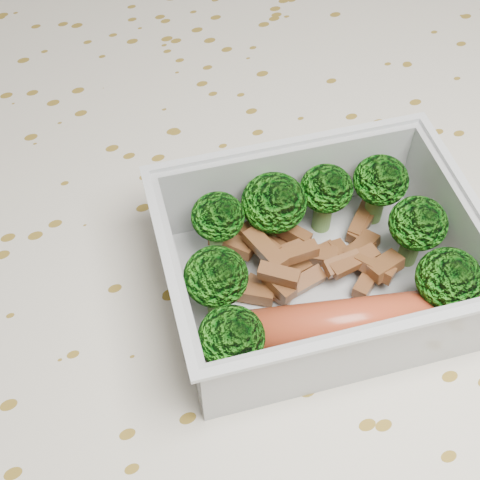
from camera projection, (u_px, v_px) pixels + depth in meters
name	position (u px, v px, depth m)	size (l,w,h in m)	color
dining_table	(250.00, 330.00, 0.49)	(1.40, 0.90, 0.75)	brown
tablecloth	(251.00, 294.00, 0.45)	(1.46, 0.96, 0.19)	silver
lunch_container	(318.00, 269.00, 0.39)	(0.20, 0.16, 0.06)	silver
broccoli_florets	(315.00, 239.00, 0.38)	(0.16, 0.13, 0.05)	#608C3F
meat_pile	(311.00, 258.00, 0.40)	(0.11, 0.08, 0.03)	brown
sausage	(346.00, 322.00, 0.37)	(0.15, 0.06, 0.03)	#BC4324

